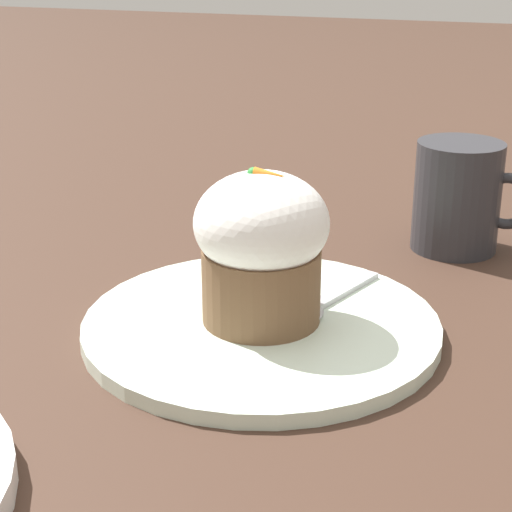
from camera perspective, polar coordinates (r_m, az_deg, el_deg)
The scene contains 5 objects.
ground_plane at distance 0.58m, azimuth 0.35°, elevation -5.15°, with size 4.00×4.00×0.00m, color #3D281E.
dessert_plate at distance 0.57m, azimuth 0.35°, elevation -4.69°, with size 0.24×0.24×0.01m.
carrot_cake at distance 0.55m, azimuth 0.00°, elevation 0.62°, with size 0.09×0.09×0.10m.
spoon at distance 0.58m, azimuth 3.66°, elevation -3.45°, with size 0.06×0.11×0.01m.
coffee_cup at distance 0.73m, azimuth 13.38°, elevation 3.87°, with size 0.10×0.07×0.09m.
Camera 1 is at (0.16, -0.49, 0.26)m, focal length 60.00 mm.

